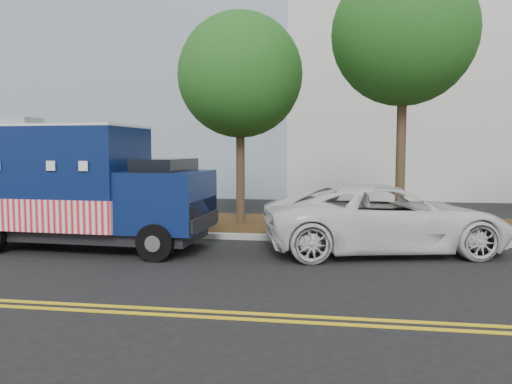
# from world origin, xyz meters

# --- Properties ---
(ground) EXTENTS (120.00, 120.00, 0.00)m
(ground) POSITION_xyz_m (0.00, 0.00, 0.00)
(ground) COLOR black
(ground) RESTS_ON ground
(curb) EXTENTS (120.00, 0.18, 0.15)m
(curb) POSITION_xyz_m (0.00, 1.40, 0.07)
(curb) COLOR #9E9E99
(curb) RESTS_ON ground
(mulch_strip) EXTENTS (120.00, 4.00, 0.15)m
(mulch_strip) POSITION_xyz_m (0.00, 3.50, 0.07)
(mulch_strip) COLOR black
(mulch_strip) RESTS_ON ground
(centerline_near) EXTENTS (120.00, 0.10, 0.01)m
(centerline_near) POSITION_xyz_m (0.00, -4.45, 0.01)
(centerline_near) COLOR gold
(centerline_near) RESTS_ON ground
(centerline_far) EXTENTS (120.00, 0.10, 0.01)m
(centerline_far) POSITION_xyz_m (0.00, -4.70, 0.01)
(centerline_far) COLOR gold
(centerline_far) RESTS_ON ground
(tree_b) EXTENTS (3.69, 3.69, 6.40)m
(tree_b) POSITION_xyz_m (1.43, 3.39, 4.54)
(tree_b) COLOR #38281C
(tree_b) RESTS_ON ground
(tree_c) EXTENTS (3.84, 3.84, 7.37)m
(tree_c) POSITION_xyz_m (6.00, 2.73, 5.43)
(tree_c) COLOR #38281C
(tree_c) RESTS_ON ground
(sign_post) EXTENTS (0.06, 0.06, 2.40)m
(sign_post) POSITION_xyz_m (-2.62, 1.68, 1.20)
(sign_post) COLOR #473828
(sign_post) RESTS_ON ground
(food_truck) EXTENTS (6.02, 2.50, 3.12)m
(food_truck) POSITION_xyz_m (-1.88, -0.33, 1.41)
(food_truck) COLOR black
(food_truck) RESTS_ON ground
(white_car) EXTENTS (6.03, 3.78, 1.55)m
(white_car) POSITION_xyz_m (5.41, 0.37, 0.78)
(white_car) COLOR silver
(white_car) RESTS_ON ground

